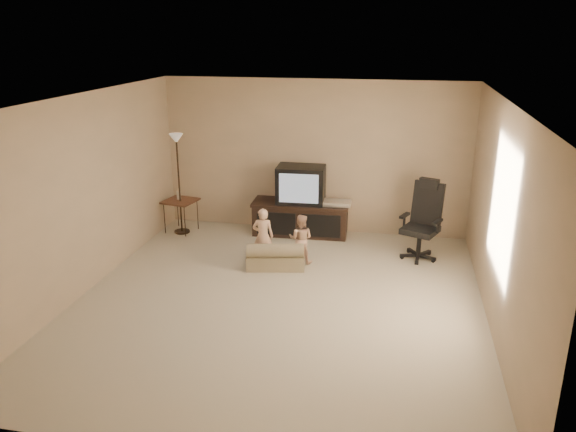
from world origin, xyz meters
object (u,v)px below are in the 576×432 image
(floor_lamp, at_px, (178,162))
(toddler_right, at_px, (301,239))
(toddler_left, at_px, (263,236))
(child_sofa, at_px, (275,257))
(tv_stand, at_px, (301,206))
(side_table, at_px, (180,201))
(office_chair, at_px, (422,230))

(floor_lamp, height_order, toddler_right, floor_lamp)
(toddler_left, bearing_deg, toddler_right, -171.23)
(child_sofa, xyz_separation_m, toddler_right, (0.32, 0.26, 0.20))
(toddler_left, distance_m, toddler_right, 0.55)
(tv_stand, xyz_separation_m, toddler_left, (-0.31, -1.34, -0.06))
(tv_stand, bearing_deg, floor_lamp, -172.25)
(floor_lamp, height_order, child_sofa, floor_lamp)
(child_sofa, bearing_deg, toddler_right, 28.35)
(toddler_right, bearing_deg, floor_lamp, -18.77)
(child_sofa, distance_m, toddler_left, 0.35)
(side_table, relative_size, floor_lamp, 0.44)
(child_sofa, bearing_deg, office_chair, 10.45)
(tv_stand, height_order, toddler_right, tv_stand)
(child_sofa, bearing_deg, toddler_left, 139.05)
(side_table, bearing_deg, floor_lamp, -66.77)
(tv_stand, distance_m, toddler_left, 1.37)
(office_chair, bearing_deg, toddler_left, -139.80)
(floor_lamp, bearing_deg, office_chair, -4.37)
(toddler_right, bearing_deg, toddler_left, 18.00)
(toddler_right, bearing_deg, tv_stand, -77.56)
(tv_stand, height_order, side_table, tv_stand)
(toddler_left, bearing_deg, side_table, -38.90)
(tv_stand, relative_size, child_sofa, 1.83)
(office_chair, xyz_separation_m, toddler_left, (-2.24, -0.69, -0.01))
(tv_stand, distance_m, toddler_right, 1.22)
(child_sofa, distance_m, toddler_right, 0.46)
(side_table, bearing_deg, toddler_right, -22.45)
(office_chair, distance_m, side_table, 3.93)
(tv_stand, xyz_separation_m, office_chair, (1.92, -0.64, -0.05))
(floor_lamp, bearing_deg, toddler_right, -21.28)
(office_chair, distance_m, toddler_left, 2.34)
(child_sofa, height_order, toddler_left, toddler_left)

